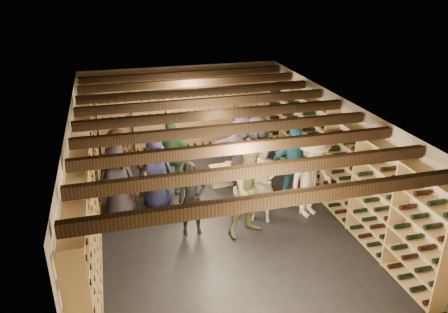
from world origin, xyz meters
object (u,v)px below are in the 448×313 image
Objects in this scene: person_11 at (243,151)px; crate_stack_right at (221,175)px; crate_stack_left at (154,177)px; person_4 at (292,166)px; crate_loose at (234,166)px; person_3 at (312,176)px; person_10 at (171,157)px; person_2 at (251,191)px; person_5 at (119,168)px; person_1 at (192,199)px; person_0 at (117,184)px; person_7 at (262,183)px; person_6 at (156,175)px; person_12 at (258,157)px.

crate_stack_right is at bearing -174.01° from person_11.
person_4 is (2.90, -1.27, 0.50)m from crate_stack_left.
crate_stack_right is 0.97m from crate_loose.
person_10 is (-2.67, 1.81, -0.03)m from person_3.
person_2 reaches higher than person_11.
person_5 is (-0.77, -0.33, 0.48)m from crate_stack_left.
person_1 is at bearing -73.90° from crate_stack_left.
person_11 reaches higher than crate_stack_left.
person_5 reaches higher than person_0.
crate_loose is (0.57, 0.76, -0.17)m from crate_stack_right.
person_1 is 0.88× the size of person_7.
person_6 is 2.29m from person_7.
person_3 is 0.58m from person_4.
person_12 is (1.87, -0.68, 0.07)m from person_10.
crate_stack_right is 2.48m from person_5.
person_2 is 1.03× the size of person_4.
person_12 is (3.15, 0.28, 0.12)m from person_0.
person_2 reaches higher than person_0.
person_7 is (2.79, -1.43, -0.04)m from person_5.
crate_stack_left is 0.96m from person_5.
person_10 is (-1.60, 1.76, 0.02)m from person_7.
person_1 is 2.33m from person_11.
person_3 is (3.10, -1.81, 0.48)m from crate_stack_left.
person_2 is 1.62m from person_12.
person_2 is (1.11, -0.30, 0.19)m from person_1.
person_6 is (-2.92, 0.54, -0.10)m from person_4.
person_2 is (1.65, -2.16, 0.52)m from crate_stack_left.
crate_stack_left is at bearing 148.75° from person_12.
person_2 is 2.48m from person_10.
person_12 is at bearing 48.81° from person_2.
person_1 is 0.84× the size of person_3.
person_2 is 1.08× the size of person_10.
crate_stack_left is 2.77m from person_2.
person_6 is at bearing 166.35° from person_12.
person_0 is 1.66m from person_1.
person_11 reaches higher than person_0.
person_0 is at bearing -174.27° from person_7.
crate_stack_left is at bearing 106.28° from person_1.
crate_stack_left is 2.72m from person_7.
person_7 is at bearing -119.26° from person_12.
person_11 reaches higher than crate_loose.
person_1 is 1.87m from person_10.
person_11 reaches higher than person_3.
person_6 is 0.95× the size of person_7.
person_11 is at bearing 59.53° from person_2.
person_0 reaches higher than crate_loose.
person_10 is 1.69m from person_11.
person_7 is at bearing 4.28° from person_1.
person_3 is at bearing 1.37° from person_1.
person_12 is at bearing 97.04° from person_7.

